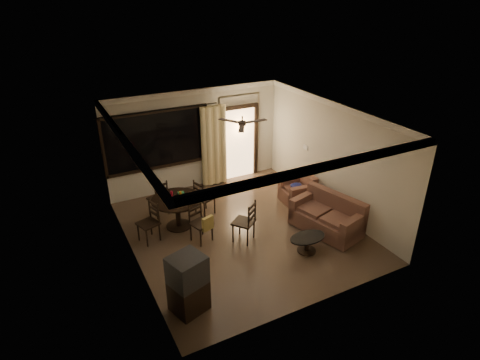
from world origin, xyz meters
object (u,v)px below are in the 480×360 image
dining_chair_north (159,205)px  side_chair (244,229)px  dining_table (177,205)px  dining_chair_south (202,229)px  sofa (328,217)px  dining_chair_east (205,204)px  coffee_table (307,242)px  armchair (299,191)px  tv_cabinet (188,284)px  dining_chair_west (149,230)px

dining_chair_north → side_chair: (1.37, -1.99, 0.01)m
dining_table → dining_chair_south: 0.90m
dining_table → sofa: dining_table is taller
dining_chair_east → sofa: dining_chair_east is taller
coffee_table → sofa: bearing=26.8°
dining_chair_north → sofa: bearing=124.6°
sofa → armchair: 1.46m
dining_chair_north → armchair: dining_chair_north is taller
dining_chair_east → dining_chair_north: same height
dining_chair_north → sofa: dining_chair_north is taller
dining_chair_south → armchair: (2.99, 0.49, 0.01)m
tv_cabinet → dining_chair_north: bearing=64.0°
coffee_table → dining_chair_east: bearing=118.3°
dining_chair_east → coffee_table: 2.84m
side_chair → dining_chair_east: bearing=-115.2°
dining_chair_east → sofa: 3.05m
dining_chair_west → sofa: dining_chair_west is taller
dining_chair_south → side_chair: 0.96m
dining_chair_west → armchair: size_ratio=1.15×
dining_chair_north → dining_chair_east: bearing=136.8°
dining_table → sofa: 3.55m
dining_chair_west → dining_chair_north: (0.53, 1.01, 0.00)m
dining_table → dining_chair_east: dining_table is taller
dining_chair_east → tv_cabinet: tv_cabinet is taller
dining_chair_south → dining_chair_north: size_ratio=1.00×
tv_cabinet → side_chair: 2.39m
dining_chair_south → coffee_table: dining_chair_south is taller
dining_table → side_chair: 1.70m
coffee_table → dining_chair_south: bearing=142.7°
dining_chair_east → dining_chair_south: (-0.53, -1.07, 0.02)m
dining_chair_west → armchair: 4.03m
dining_chair_north → coffee_table: size_ratio=1.13×
dining_chair_west → armchair: (4.03, -0.06, 0.04)m
dining_chair_east → armchair: size_ratio=1.15×
dining_chair_west → sofa: size_ratio=0.54×
armchair → side_chair: side_chair is taller
dining_table → dining_chair_east: bearing=18.0°
sofa → side_chair: size_ratio=1.77×
dining_chair_east → side_chair: side_chair is taller
dining_chair_south → side_chair: size_ratio=0.95×
dining_chair_west → dining_chair_south: (1.04, -0.55, 0.02)m
dining_chair_west → dining_chair_east: same height
dining_chair_west → dining_chair_south: same height
dining_chair_east → armchair: dining_chair_east is taller
tv_cabinet → side_chair: (1.88, 1.45, -0.26)m
dining_chair_east → sofa: bearing=-149.9°
dining_chair_south → sofa: bearing=-37.0°
dining_table → sofa: (3.07, -1.77, -0.25)m
tv_cabinet → dining_chair_east: bearing=44.7°
dining_chair_south → dining_chair_north: bearing=90.0°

